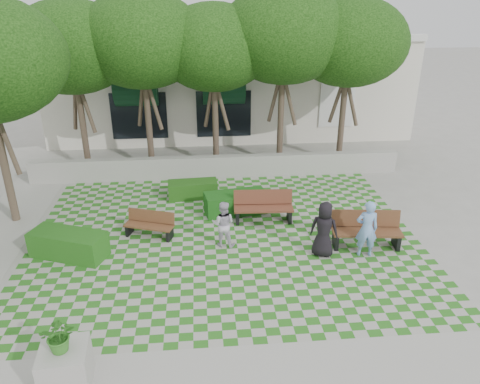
{
  "coord_description": "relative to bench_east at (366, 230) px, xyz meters",
  "views": [
    {
      "loc": [
        -0.69,
        -11.71,
        7.39
      ],
      "look_at": [
        0.5,
        1.5,
        1.4
      ],
      "focal_mm": 35.0,
      "sensor_mm": 36.0,
      "label": 1
    }
  ],
  "objects": [
    {
      "name": "person_dark",
      "position": [
        -1.43,
        -0.4,
        0.32
      ],
      "size": [
        0.98,
        0.84,
        1.69
      ],
      "primitive_type": "imported",
      "rotation": [
        0.0,
        0.0,
        2.69
      ],
      "color": "black",
      "rests_on": "ground"
    },
    {
      "name": "bench_mid",
      "position": [
        -2.88,
        1.91,
        -0.03
      ],
      "size": [
        2.0,
        0.75,
        1.03
      ],
      "rotation": [
        0.0,
        0.0,
        -0.05
      ],
      "color": "#592E1E",
      "rests_on": "ground"
    },
    {
      "name": "sidewalk_south",
      "position": [
        -4.22,
        -4.99,
        -0.52
      ],
      "size": [
        16.0,
        2.0,
        0.01
      ],
      "primitive_type": "cube",
      "color": "#9E9B93",
      "rests_on": "ground"
    },
    {
      "name": "hedge_midleft",
      "position": [
        -5.24,
        3.99,
        -0.21
      ],
      "size": [
        1.85,
        0.83,
        0.63
      ],
      "primitive_type": "cube",
      "rotation": [
        0.0,
        0.0,
        0.06
      ],
      "color": "#1C4A13",
      "rests_on": "ground"
    },
    {
      "name": "hedge_west",
      "position": [
        -8.85,
        0.2,
        -0.14
      ],
      "size": [
        2.37,
        1.6,
        0.77
      ],
      "primitive_type": "cube",
      "rotation": [
        0.0,
        0.0,
        -0.36
      ],
      "color": "#1C5216",
      "rests_on": "ground"
    },
    {
      "name": "hedge_midright",
      "position": [
        -3.76,
        2.59,
        -0.16
      ],
      "size": [
        2.22,
        1.18,
        0.74
      ],
      "primitive_type": "cube",
      "rotation": [
        0.0,
        0.0,
        0.17
      ],
      "color": "#134712",
      "rests_on": "ground"
    },
    {
      "name": "bench_west",
      "position": [
        -6.58,
        1.19,
        -0.13
      ],
      "size": [
        1.63,
        1.0,
        0.82
      ],
      "rotation": [
        0.0,
        0.0,
        -0.33
      ],
      "color": "#57341E",
      "rests_on": "ground"
    },
    {
      "name": "bench_east",
      "position": [
        0.0,
        0.0,
        0.0
      ],
      "size": [
        2.13,
        0.91,
        1.09
      ],
      "rotation": [
        0.0,
        0.0,
        -0.11
      ],
      "color": "#54321C",
      "rests_on": "ground"
    },
    {
      "name": "tree_row",
      "position": [
        -6.09,
        5.67,
        4.66
      ],
      "size": [
        17.7,
        13.4,
        7.41
      ],
      "color": "#47382B",
      "rests_on": "ground"
    },
    {
      "name": "retaining_wall",
      "position": [
        -4.22,
        5.91,
        -0.07
      ],
      "size": [
        15.0,
        0.36,
        0.9
      ],
      "primitive_type": "cube",
      "color": "#9E9B93",
      "rests_on": "ground"
    },
    {
      "name": "ground",
      "position": [
        -4.22,
        -0.29,
        -0.52
      ],
      "size": [
        90.0,
        90.0,
        0.0
      ],
      "primitive_type": "plane",
      "color": "gray",
      "rests_on": "ground"
    },
    {
      "name": "building",
      "position": [
        -3.29,
        13.79,
        1.99
      ],
      "size": [
        18.0,
        8.92,
        5.15
      ],
      "color": "silver",
      "rests_on": "ground"
    },
    {
      "name": "lawn",
      "position": [
        -4.22,
        0.71,
        -0.52
      ],
      "size": [
        12.0,
        12.0,
        0.0
      ],
      "primitive_type": "plane",
      "color": "#2B721E",
      "rests_on": "ground"
    },
    {
      "name": "person_blue",
      "position": [
        -0.21,
        -0.53,
        0.36
      ],
      "size": [
        0.68,
        0.49,
        1.76
      ],
      "primitive_type": "imported",
      "rotation": [
        0.0,
        0.0,
        3.03
      ],
      "color": "#7DA7E4",
      "rests_on": "ground"
    },
    {
      "name": "person_white",
      "position": [
        -4.31,
        0.4,
        0.21
      ],
      "size": [
        0.83,
        0.71,
        1.46
      ],
      "primitive_type": "imported",
      "rotation": [
        0.0,
        0.0,
        2.89
      ],
      "color": "silver",
      "rests_on": "ground"
    },
    {
      "name": "planter_front",
      "position": [
        -7.7,
        -4.78,
        0.14
      ],
      "size": [
        0.99,
        0.99,
        1.64
      ],
      "rotation": [
        0.0,
        0.0,
        0.09
      ],
      "color": "#9E9B93",
      "rests_on": "ground"
    }
  ]
}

